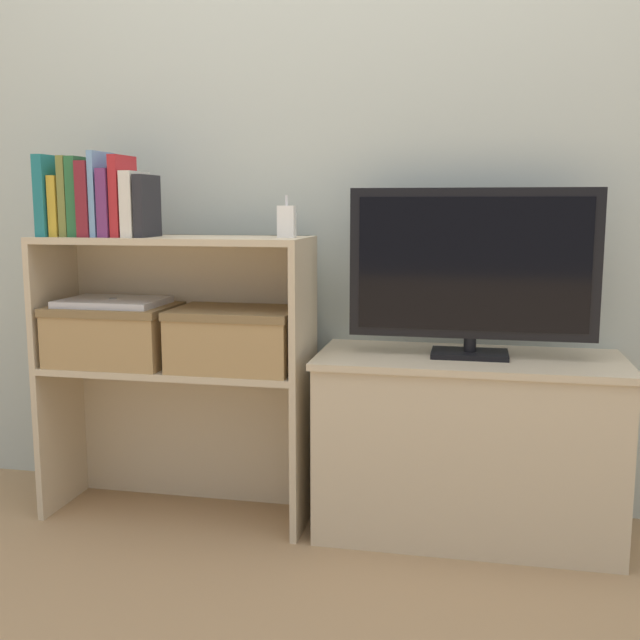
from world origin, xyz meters
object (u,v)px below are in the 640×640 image
(book_mustard, at_px, (63,206))
(book_plum, at_px, (113,203))
(tv, at_px, (472,268))
(laptop, at_px, (113,302))
(storage_basket_right, at_px, (236,336))
(tv_stand, at_px, (467,445))
(book_forest, at_px, (82,197))
(book_teal, at_px, (52,196))
(book_ivory, at_px, (136,204))
(baby_monitor, at_px, (287,221))
(book_olive, at_px, (72,197))
(book_crimson, at_px, (123,196))
(book_skyblue, at_px, (103,195))
(book_charcoal, at_px, (147,206))
(storage_basket_left, at_px, (115,331))
(book_maroon, at_px, (94,199))

(book_mustard, bearing_deg, book_plum, 0.00)
(tv, height_order, laptop, tv)
(tv, bearing_deg, storage_basket_right, -175.51)
(tv_stand, relative_size, book_forest, 3.75)
(tv_stand, height_order, book_mustard, book_mustard)
(book_teal, height_order, book_ivory, book_teal)
(tv, height_order, baby_monitor, tv)
(tv, xyz_separation_m, book_olive, (-1.20, -0.09, 0.20))
(tv, relative_size, laptop, 2.28)
(book_olive, distance_m, book_crimson, 0.17)
(book_teal, height_order, book_skyblue, book_skyblue)
(book_skyblue, relative_size, baby_monitor, 2.04)
(book_forest, relative_size, baby_monitor, 1.93)
(book_teal, relative_size, baby_monitor, 1.97)
(book_mustard, bearing_deg, book_skyblue, 0.00)
(tv_stand, distance_m, tv, 0.53)
(book_crimson, height_order, book_charcoal, book_crimson)
(book_forest, bearing_deg, book_crimson, 0.00)
(baby_monitor, bearing_deg, storage_basket_right, -174.57)
(storage_basket_right, bearing_deg, book_mustard, -176.62)
(book_forest, distance_m, storage_basket_right, 0.63)
(book_crimson, bearing_deg, tv_stand, 4.87)
(tv_stand, distance_m, book_mustard, 1.42)
(storage_basket_left, bearing_deg, baby_monitor, 1.55)
(book_plum, xyz_separation_m, book_ivory, (0.07, 0.00, -0.00))
(tv, xyz_separation_m, book_skyblue, (-1.09, -0.09, 0.21))
(book_ivory, xyz_separation_m, storage_basket_right, (0.29, 0.03, -0.39))
(book_ivory, bearing_deg, storage_basket_right, 6.09)
(book_forest, xyz_separation_m, storage_basket_left, (0.07, 0.03, -0.41))
(book_olive, height_order, storage_basket_left, book_olive)
(storage_basket_left, bearing_deg, book_forest, -156.76)
(storage_basket_right, bearing_deg, tv, 4.49)
(tv_stand, height_order, book_maroon, book_maroon)
(book_teal, height_order, book_olive, book_teal)
(book_teal, relative_size, book_ivory, 1.26)
(book_teal, bearing_deg, storage_basket_left, 10.38)
(storage_basket_left, height_order, laptop, laptop)
(book_ivory, bearing_deg, book_maroon, 180.00)
(baby_monitor, xyz_separation_m, storage_basket_right, (-0.16, -0.01, -0.34))
(book_crimson, bearing_deg, book_olive, 180.00)
(book_maroon, bearing_deg, storage_basket_left, 43.11)
(book_olive, height_order, book_ivory, book_olive)
(tv_stand, relative_size, book_charcoal, 4.86)
(book_mustard, distance_m, book_forest, 0.07)
(book_teal, relative_size, book_crimson, 1.01)
(tv, distance_m, baby_monitor, 0.55)
(book_teal, height_order, laptop, book_teal)
(book_skyblue, relative_size, storage_basket_left, 0.67)
(book_maroon, bearing_deg, book_forest, 180.00)
(book_teal, distance_m, book_crimson, 0.23)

